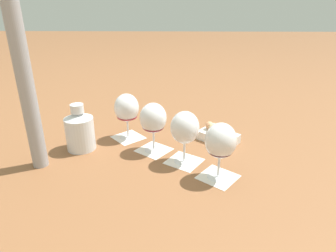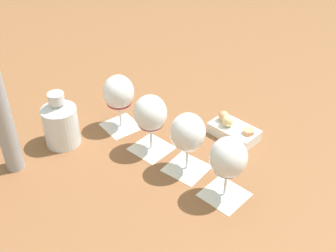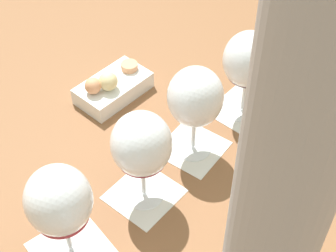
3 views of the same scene
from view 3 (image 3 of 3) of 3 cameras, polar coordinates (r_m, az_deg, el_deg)
The scene contains 10 objects.
ground_plane at distance 0.87m, azimuth 0.13°, elevation -4.97°, with size 8.00×8.00×0.00m, color brown.
tasting_card_0 at distance 0.79m, azimuth -10.71°, elevation -13.20°, with size 0.14×0.14×0.00m.
tasting_card_1 at distance 0.84m, azimuth -2.66°, elevation -7.54°, with size 0.14×0.14×0.00m.
tasting_card_2 at distance 0.90m, azimuth 2.76°, elevation -2.42°, with size 0.14×0.14×0.00m.
tasting_card_3 at distance 0.98m, azimuth 8.18°, elevation 1.73°, with size 0.14×0.14×0.00m.
wine_glass_0 at distance 0.70m, azimuth -11.96°, elevation -8.37°, with size 0.09×0.09×0.17m.
wine_glass_1 at distance 0.75m, azimuth -2.95°, elevation -2.37°, with size 0.09×0.09×0.17m.
wine_glass_2 at distance 0.82m, azimuth 3.04°, elevation 2.85°, with size 0.09×0.09×0.17m.
wine_glass_3 at distance 0.90m, azimuth 8.92°, elevation 6.89°, with size 0.09×0.09×0.17m.
snack_dish at distance 0.99m, azimuth -6.21°, elevation 4.35°, with size 0.15×0.16×0.07m.
Camera 3 is at (0.03, -0.55, 0.67)m, focal length 55.00 mm.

